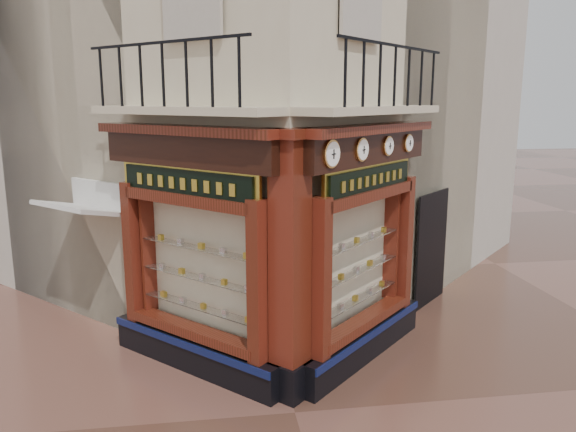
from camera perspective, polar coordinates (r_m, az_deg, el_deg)
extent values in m
plane|color=#503125|center=(8.44, 0.71, -19.34)|extent=(80.00, 80.00, 0.00)
cube|color=beige|center=(13.45, -3.56, 18.72)|extent=(11.31, 11.31, 12.00)
cube|color=#B9B0A1|center=(15.87, -13.60, 15.54)|extent=(11.31, 11.31, 11.00)
cube|color=#B9B0A1|center=(16.22, 4.78, 15.73)|extent=(11.31, 11.31, 11.00)
cube|color=black|center=(9.60, -9.53, -13.62)|extent=(2.72, 2.72, 0.55)
cube|color=#0C1540|center=(9.39, -10.43, -12.79)|extent=(2.50, 2.50, 0.12)
cube|color=#3D160B|center=(8.14, -2.99, -6.78)|extent=(0.37, 0.37, 2.45)
cube|color=#3D160B|center=(10.09, -15.35, -3.53)|extent=(0.37, 0.37, 2.45)
cube|color=beige|center=(9.29, -8.37, -4.70)|extent=(1.80, 1.80, 2.10)
cube|color=black|center=(8.73, -10.17, 6.57)|extent=(2.69, 2.69, 0.50)
cube|color=#3D160B|center=(8.66, -10.59, 8.57)|extent=(2.86, 2.86, 0.14)
cube|color=black|center=(9.93, 7.69, -12.65)|extent=(2.72, 2.72, 0.55)
cube|color=#0C1540|center=(9.77, 8.72, -11.75)|extent=(2.50, 2.50, 0.12)
cube|color=#3D160B|center=(8.27, 3.21, -6.49)|extent=(0.37, 0.37, 2.45)
cube|color=#3D160B|center=(10.63, 11.59, -2.58)|extent=(0.37, 0.37, 2.45)
cube|color=beige|center=(9.58, 6.20, -4.14)|extent=(1.80, 1.80, 2.10)
cube|color=black|center=(9.10, 8.15, 6.84)|extent=(2.69, 2.69, 0.50)
cube|color=#3D160B|center=(9.04, 8.60, 8.76)|extent=(2.86, 2.86, 0.14)
cube|color=black|center=(8.74, 0.18, -16.12)|extent=(0.78, 0.78, 0.55)
cube|color=#3D160B|center=(8.02, 0.19, -3.87)|extent=(0.64, 0.64, 3.50)
cube|color=#3D160B|center=(7.74, 0.20, 8.42)|extent=(0.85, 0.85, 0.14)
cube|color=beige|center=(8.64, -10.76, 10.48)|extent=(2.97, 2.97, 0.12)
cube|color=black|center=(8.46, -12.73, 16.83)|extent=(2.36, 2.36, 0.04)
cube|color=beige|center=(9.02, 8.77, 10.60)|extent=(2.97, 2.97, 0.12)
cube|color=black|center=(8.91, 10.92, 16.63)|extent=(2.36, 2.36, 0.04)
cylinder|color=gold|center=(7.85, 4.41, 6.31)|extent=(0.32, 0.32, 0.40)
cylinder|color=white|center=(7.84, 4.60, 6.29)|extent=(0.26, 0.26, 0.34)
cube|color=black|center=(7.83, 4.69, 6.29)|extent=(0.02, 0.02, 0.13)
cube|color=black|center=(7.83, 4.69, 6.29)|extent=(0.08, 0.08, 0.01)
cylinder|color=gold|center=(8.58, 7.48, 6.70)|extent=(0.29, 0.29, 0.36)
cylinder|color=white|center=(8.57, 7.65, 6.69)|extent=(0.23, 0.23, 0.31)
cube|color=black|center=(8.56, 7.74, 6.68)|extent=(0.02, 0.02, 0.12)
cube|color=black|center=(8.56, 7.74, 6.68)|extent=(0.07, 0.07, 0.01)
cylinder|color=gold|center=(9.34, 10.10, 7.02)|extent=(0.26, 0.26, 0.32)
cylinder|color=white|center=(9.33, 10.26, 7.01)|extent=(0.21, 0.21, 0.28)
cube|color=black|center=(9.32, 10.35, 7.00)|extent=(0.02, 0.02, 0.11)
cube|color=black|center=(9.32, 10.35, 7.00)|extent=(0.07, 0.07, 0.01)
cylinder|color=gold|center=(10.03, 12.09, 7.26)|extent=(0.26, 0.26, 0.31)
cylinder|color=white|center=(10.02, 12.25, 7.24)|extent=(0.21, 0.21, 0.27)
cube|color=black|center=(10.01, 12.33, 7.24)|extent=(0.02, 0.02, 0.10)
cube|color=black|center=(10.01, 12.33, 7.24)|extent=(0.06, 0.06, 0.01)
cube|color=gold|center=(8.76, -10.24, 3.29)|extent=(2.12, 2.12, 0.57)
cube|color=black|center=(8.74, -10.44, 3.26)|extent=(1.98, 1.98, 0.43)
cube|color=gold|center=(9.13, 8.28, 3.69)|extent=(1.97, 1.97, 0.53)
cube|color=black|center=(9.11, 8.50, 3.67)|extent=(1.84, 1.84, 0.40)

